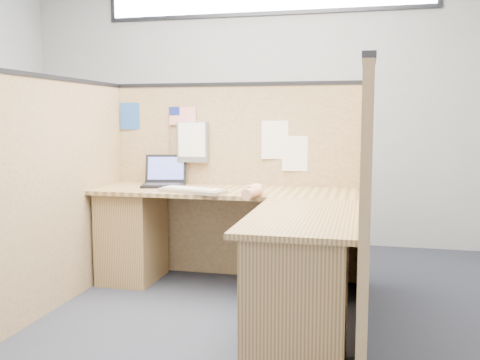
% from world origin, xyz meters
% --- Properties ---
extents(floor, '(5.00, 5.00, 0.00)m').
position_xyz_m(floor, '(0.00, 0.00, 0.00)').
color(floor, '#1F222C').
rests_on(floor, ground).
extents(wall_back, '(5.00, 0.00, 5.00)m').
position_xyz_m(wall_back, '(0.00, 2.25, 1.40)').
color(wall_back, '#9B9EA0').
rests_on(wall_back, floor).
extents(cubicle_partitions, '(2.06, 1.83, 1.53)m').
position_xyz_m(cubicle_partitions, '(0.00, 0.43, 0.77)').
color(cubicle_partitions, brown).
rests_on(cubicle_partitions, floor).
extents(l_desk, '(1.95, 1.75, 0.73)m').
position_xyz_m(l_desk, '(0.18, 0.29, 0.39)').
color(l_desk, brown).
rests_on(l_desk, floor).
extents(laptop, '(0.37, 0.38, 0.23)m').
position_xyz_m(laptop, '(-0.51, 0.81, 0.79)').
color(laptop, black).
rests_on(laptop, l_desk).
extents(keyboard, '(0.52, 0.30, 0.03)m').
position_xyz_m(keyboard, '(-0.19, 0.48, 0.75)').
color(keyboard, gray).
rests_on(keyboard, l_desk).
extents(mouse, '(0.11, 0.07, 0.05)m').
position_xyz_m(mouse, '(0.26, 0.52, 0.75)').
color(mouse, silver).
rests_on(mouse, l_desk).
extents(hand_forearm, '(0.11, 0.39, 0.08)m').
position_xyz_m(hand_forearm, '(0.27, 0.38, 0.77)').
color(hand_forearm, tan).
rests_on(hand_forearm, l_desk).
extents(blue_poster, '(0.16, 0.02, 0.22)m').
position_xyz_m(blue_poster, '(-0.88, 0.97, 1.27)').
color(blue_poster, '#204B95').
rests_on(blue_poster, cubicle_partitions).
extents(american_flag, '(0.22, 0.01, 0.38)m').
position_xyz_m(american_flag, '(-0.45, 0.96, 1.26)').
color(american_flag, olive).
rests_on(american_flag, cubicle_partitions).
extents(file_holder, '(0.25, 0.05, 0.32)m').
position_xyz_m(file_holder, '(-0.34, 0.94, 1.07)').
color(file_holder, slate).
rests_on(file_holder, cubicle_partitions).
extents(paper_left, '(0.23, 0.02, 0.29)m').
position_xyz_m(paper_left, '(0.33, 0.97, 1.09)').
color(paper_left, white).
rests_on(paper_left, cubicle_partitions).
extents(paper_right, '(0.21, 0.02, 0.27)m').
position_xyz_m(paper_right, '(0.48, 0.97, 0.99)').
color(paper_right, white).
rests_on(paper_right, cubicle_partitions).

